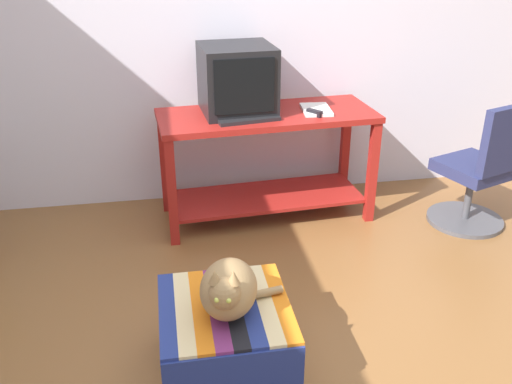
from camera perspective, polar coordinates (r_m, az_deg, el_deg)
ground_plane at (r=2.76m, az=3.53°, el=-18.10°), size 14.00×14.00×0.00m
back_wall at (r=4.06m, az=-2.82°, el=17.01°), size 8.00×0.10×2.60m
desk at (r=3.85m, az=1.09°, el=4.57°), size 1.48×0.67×0.77m
tv_monitor at (r=3.74m, az=-1.97°, el=11.32°), size 0.49×0.50×0.44m
keyboard at (r=3.61m, az=-0.83°, el=7.46°), size 0.42×0.21×0.02m
book at (r=3.83m, az=6.14°, el=8.33°), size 0.21×0.29×0.02m
ottoman_with_blanket at (r=2.66m, az=-3.09°, el=-14.65°), size 0.58×0.61×0.37m
cat at (r=2.43m, az=-2.80°, el=-9.82°), size 0.42×0.39×0.29m
office_chair at (r=4.05m, az=21.81°, el=1.69°), size 0.54×0.54×0.89m
stapler at (r=3.72m, az=5.96°, el=8.01°), size 0.10×0.11×0.04m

